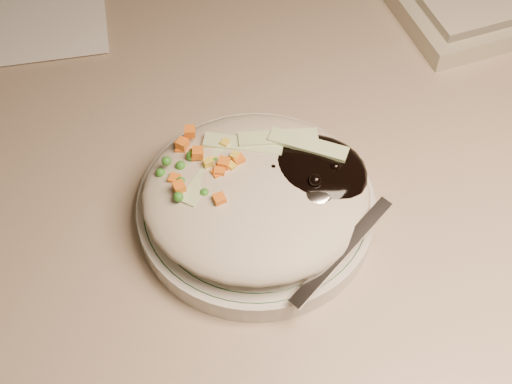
{
  "coord_description": "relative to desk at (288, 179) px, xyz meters",
  "views": [
    {
      "loc": [
        -0.06,
        0.84,
        1.27
      ],
      "look_at": [
        -0.05,
        1.19,
        0.78
      ],
      "focal_mm": 50.0,
      "sensor_mm": 36.0,
      "label": 1
    }
  ],
  "objects": [
    {
      "name": "desk",
      "position": [
        0.0,
        0.0,
        0.0
      ],
      "size": [
        1.4,
        0.7,
        0.74
      ],
      "color": "gray",
      "rests_on": "ground"
    },
    {
      "name": "meal",
      "position": [
        -0.04,
        -0.19,
        0.24
      ],
      "size": [
        0.21,
        0.19,
        0.05
      ],
      "color": "#B3AB91",
      "rests_on": "plate"
    },
    {
      "name": "plate",
      "position": [
        -0.05,
        -0.19,
        0.21
      ],
      "size": [
        0.21,
        0.21,
        0.02
      ],
      "primitive_type": "cylinder",
      "color": "silver",
      "rests_on": "desk"
    },
    {
      "name": "plate_rim",
      "position": [
        -0.05,
        -0.19,
        0.22
      ],
      "size": [
        0.2,
        0.2,
        0.0
      ],
      "color": "#144723",
      "rests_on": "plate"
    }
  ]
}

